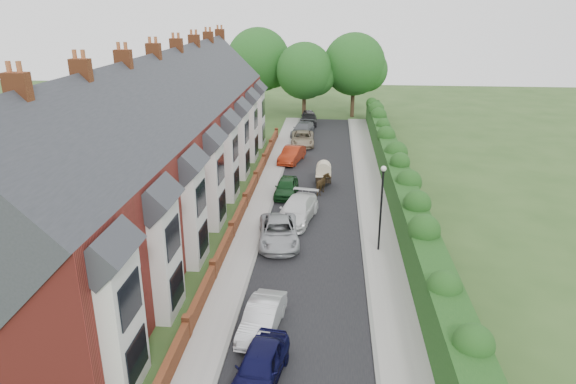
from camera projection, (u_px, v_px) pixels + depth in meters
The scene contains 25 objects.
ground at pixel (317, 284), 26.18m from camera, with size 140.00×140.00×0.00m, color #2D4C1E.
road at pixel (315, 205), 36.50m from camera, with size 6.00×58.00×0.02m, color black.
pavement_hedge_side at pixel (373, 206), 36.15m from camera, with size 2.20×58.00×0.12m, color #999590.
pavement_house_side at pixel (262, 202), 36.80m from camera, with size 1.70×58.00×0.12m, color #999590.
kerb_hedge_side at pixel (358, 205), 36.23m from camera, with size 0.18×58.00×0.13m, color gray.
kerb_house_side at pixel (273, 203), 36.73m from camera, with size 0.18×58.00×0.13m, color gray.
hedge at pixel (401, 186), 35.47m from camera, with size 2.10×58.00×2.85m.
terrace_row at pixel (163, 144), 34.87m from camera, with size 9.05×40.50×11.50m.
garden_wall_row at pixel (245, 202), 35.81m from camera, with size 0.35×40.35×1.10m.
lamppost at pixel (382, 198), 28.50m from camera, with size 0.32×0.32×5.16m.
tree_far_left at pixel (307, 72), 61.92m from camera, with size 7.14×6.80×9.29m.
tree_far_right at pixel (357, 66), 63.08m from camera, with size 7.98×7.60×10.31m.
tree_far_back at pixel (262, 62), 64.90m from camera, with size 8.40×8.00×10.82m.
car_navy at pixel (260, 366), 19.20m from camera, with size 1.63×4.04×1.38m, color black.
car_silver_a at pixel (262, 318), 22.21m from camera, with size 1.37×3.93×1.29m, color silver.
car_silver_b at pixel (279, 232), 30.48m from camera, with size 2.31×5.00×1.39m, color #A3A5AA.
car_white at pixel (297, 210), 33.59m from camera, with size 2.07×5.09×1.48m, color silver.
car_green at pixel (286, 187), 38.06m from camera, with size 1.57×3.91×1.33m, color #103816.
car_red at pixel (292, 155), 46.15m from camera, with size 1.49×4.28×1.41m, color maroon.
car_beige at pixel (303, 139), 51.77m from camera, with size 2.25×4.87×1.35m, color gray.
car_grey at pixel (303, 129), 55.61m from camera, with size 1.95×4.79×1.39m, color #55575C.
car_black at pixel (308, 116), 62.25m from camera, with size 1.58×3.93×1.34m, color black.
horse at pixel (323, 185), 38.35m from camera, with size 0.79×1.74×1.47m, color #412E17.
horse_cart at pixel (324, 172), 39.97m from camera, with size 1.24×2.74×1.97m.
car_extra_far at pixel (309, 119), 60.57m from camera, with size 1.73×4.29×1.46m, color black.
Camera 1 is at (0.53, -23.00, 13.41)m, focal length 32.00 mm.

